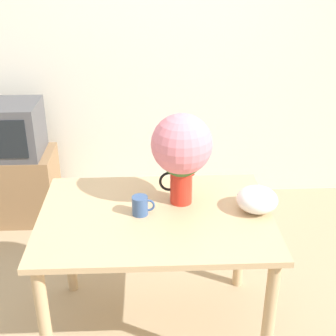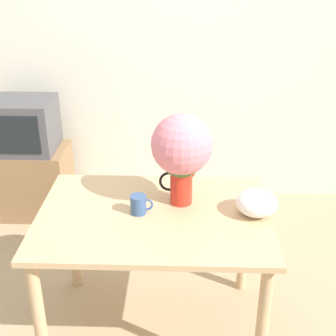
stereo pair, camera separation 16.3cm
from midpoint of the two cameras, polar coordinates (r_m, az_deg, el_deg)
name	(u,v)px [view 2 (the right image)]	position (r m, az deg, el deg)	size (l,w,h in m)	color
wall_back	(177,41)	(3.70, 2.41, 15.24)	(8.00, 0.05, 2.60)	silver
table	(154,233)	(2.41, 0.23, -7.92)	(1.16, 0.84, 0.75)	tan
flower_vase	(182,150)	(2.32, 3.70, 2.16)	(0.31, 0.31, 0.48)	red
coffee_mug	(139,204)	(2.33, -1.56, -4.50)	(0.11, 0.08, 0.10)	#385689
white_bowl	(257,203)	(2.37, 12.70, -4.21)	(0.21, 0.21, 0.12)	white
tv_stand	(29,181)	(3.84, -15.38, -1.52)	(0.63, 0.42, 0.55)	#8E6B47
tv_set	(21,125)	(3.65, -16.24, 5.04)	(0.50, 0.41, 0.39)	#4C4C51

